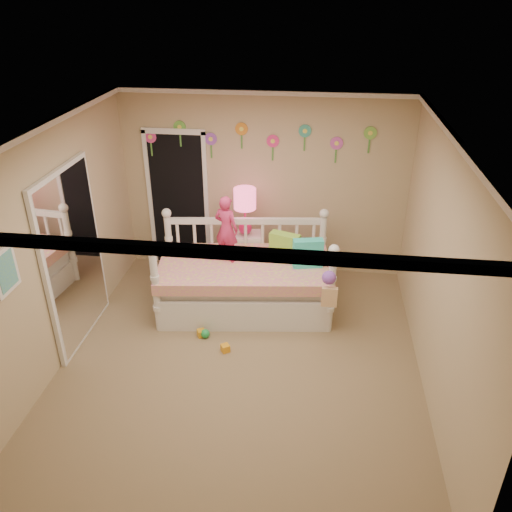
# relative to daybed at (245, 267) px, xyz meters

# --- Properties ---
(floor) EXTENTS (4.00, 4.50, 0.01)m
(floor) POSITION_rel_daybed_xyz_m (0.11, -1.12, -0.60)
(floor) COLOR #7F684C
(floor) RESTS_ON ground
(ceiling) EXTENTS (4.00, 4.50, 0.01)m
(ceiling) POSITION_rel_daybed_xyz_m (0.11, -1.12, 2.00)
(ceiling) COLOR white
(ceiling) RESTS_ON floor
(back_wall) EXTENTS (4.00, 0.01, 2.60)m
(back_wall) POSITION_rel_daybed_xyz_m (0.11, 1.13, 0.70)
(back_wall) COLOR tan
(back_wall) RESTS_ON floor
(left_wall) EXTENTS (0.01, 4.50, 2.60)m
(left_wall) POSITION_rel_daybed_xyz_m (-1.89, -1.12, 0.70)
(left_wall) COLOR tan
(left_wall) RESTS_ON floor
(right_wall) EXTENTS (0.01, 4.50, 2.60)m
(right_wall) POSITION_rel_daybed_xyz_m (2.11, -1.12, 0.70)
(right_wall) COLOR tan
(right_wall) RESTS_ON floor
(crown_molding) EXTENTS (4.00, 4.50, 0.06)m
(crown_molding) POSITION_rel_daybed_xyz_m (0.11, -1.12, 1.97)
(crown_molding) COLOR white
(crown_molding) RESTS_ON ceiling
(daybed) EXTENTS (2.34, 1.44, 1.20)m
(daybed) POSITION_rel_daybed_xyz_m (0.00, 0.00, 0.00)
(daybed) COLOR white
(daybed) RESTS_ON floor
(pillow_turquoise) EXTENTS (0.39, 0.20, 0.37)m
(pillow_turquoise) POSITION_rel_daybed_xyz_m (0.80, -0.00, 0.25)
(pillow_turquoise) COLOR #27C4C3
(pillow_turquoise) RESTS_ON daybed
(pillow_lime) EXTENTS (0.41, 0.26, 0.36)m
(pillow_lime) POSITION_rel_daybed_xyz_m (0.50, 0.14, 0.25)
(pillow_lime) COLOR #8DCC3E
(pillow_lime) RESTS_ON daybed
(child) EXTENTS (0.37, 0.30, 0.87)m
(child) POSITION_rel_daybed_xyz_m (-0.23, 0.04, 0.50)
(child) COLOR #CD2E63
(child) RESTS_ON daybed
(nightstand) EXTENTS (0.47, 0.38, 0.72)m
(nightstand) POSITION_rel_daybed_xyz_m (-0.09, 0.72, -0.24)
(nightstand) COLOR white
(nightstand) RESTS_ON floor
(table_lamp) EXTENTS (0.30, 0.30, 0.67)m
(table_lamp) POSITION_rel_daybed_xyz_m (-0.09, 0.72, 0.57)
(table_lamp) COLOR #EB1F6D
(table_lamp) RESTS_ON nightstand
(closet_doorway) EXTENTS (0.90, 0.04, 2.07)m
(closet_doorway) POSITION_rel_daybed_xyz_m (-1.14, 1.11, 0.43)
(closet_doorway) COLOR black
(closet_doorway) RESTS_ON back_wall
(flower_decals) EXTENTS (3.40, 0.02, 0.50)m
(flower_decals) POSITION_rel_daybed_xyz_m (0.02, 1.12, 1.34)
(flower_decals) COLOR #B2668C
(flower_decals) RESTS_ON back_wall
(mirror_closet) EXTENTS (0.07, 1.30, 2.10)m
(mirror_closet) POSITION_rel_daybed_xyz_m (-1.85, -0.82, 0.45)
(mirror_closet) COLOR white
(mirror_closet) RESTS_ON left_wall
(wall_picture) EXTENTS (0.05, 0.34, 0.42)m
(wall_picture) POSITION_rel_daybed_xyz_m (-1.86, -2.02, 0.95)
(wall_picture) COLOR white
(wall_picture) RESTS_ON left_wall
(hanging_bag) EXTENTS (0.20, 0.16, 0.36)m
(hanging_bag) POSITION_rel_daybed_xyz_m (1.06, -0.64, 0.13)
(hanging_bag) COLOR beige
(hanging_bag) RESTS_ON daybed
(toy_scatter) EXTENTS (1.16, 1.48, 0.11)m
(toy_scatter) POSITION_rel_daybed_xyz_m (-0.06, -0.87, -0.55)
(toy_scatter) COLOR #996666
(toy_scatter) RESTS_ON floor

